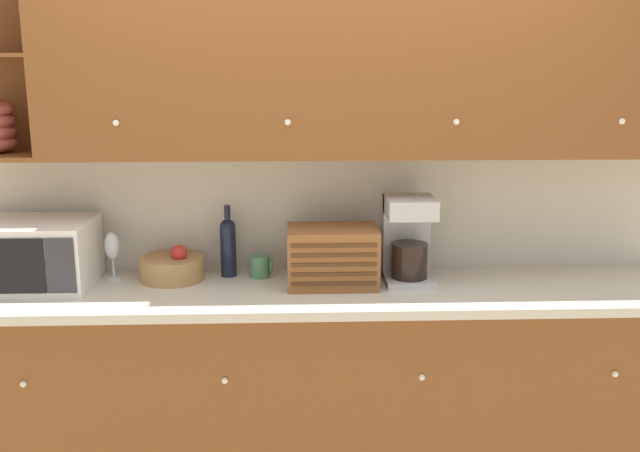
# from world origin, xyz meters

# --- Properties ---
(ground_plane) EXTENTS (24.00, 24.00, 0.00)m
(ground_plane) POSITION_xyz_m (0.00, 0.00, 0.00)
(ground_plane) COLOR tan
(wall_back) EXTENTS (5.60, 0.06, 2.60)m
(wall_back) POSITION_xyz_m (0.00, 0.03, 1.30)
(wall_back) COLOR silver
(wall_back) RESTS_ON ground_plane
(counter_unit) EXTENTS (3.22, 0.64, 0.95)m
(counter_unit) POSITION_xyz_m (0.00, -0.31, 0.47)
(counter_unit) COLOR brown
(counter_unit) RESTS_ON ground_plane
(backsplash_panel) EXTENTS (3.20, 0.01, 0.56)m
(backsplash_panel) POSITION_xyz_m (0.00, -0.01, 1.22)
(backsplash_panel) COLOR beige
(backsplash_panel) RESTS_ON counter_unit
(upper_cabinets) EXTENTS (3.20, 0.37, 0.89)m
(upper_cabinets) POSITION_xyz_m (0.16, -0.17, 1.95)
(upper_cabinets) COLOR brown
(upper_cabinets) RESTS_ON backsplash_panel
(microwave) EXTENTS (0.53, 0.40, 0.29)m
(microwave) POSITION_xyz_m (-1.26, -0.24, 1.09)
(microwave) COLOR silver
(microwave) RESTS_ON counter_unit
(wine_glass) EXTENTS (0.07, 0.07, 0.22)m
(wine_glass) POSITION_xyz_m (-0.93, -0.16, 1.09)
(wine_glass) COLOR silver
(wine_glass) RESTS_ON counter_unit
(fruit_basket) EXTENTS (0.29, 0.29, 0.17)m
(fruit_basket) POSITION_xyz_m (-0.67, -0.17, 1.00)
(fruit_basket) COLOR #A87F4C
(fruit_basket) RESTS_ON counter_unit
(wine_bottle) EXTENTS (0.07, 0.07, 0.33)m
(wine_bottle) POSITION_xyz_m (-0.42, -0.12, 1.09)
(wine_bottle) COLOR black
(wine_bottle) RESTS_ON counter_unit
(mug) EXTENTS (0.10, 0.09, 0.10)m
(mug) POSITION_xyz_m (-0.27, -0.15, 1.00)
(mug) COLOR #4C845B
(mug) RESTS_ON counter_unit
(bread_box) EXTENTS (0.39, 0.27, 0.26)m
(bread_box) POSITION_xyz_m (0.05, -0.28, 1.07)
(bread_box) COLOR brown
(bread_box) RESTS_ON counter_unit
(coffee_maker) EXTENTS (0.21, 0.24, 0.39)m
(coffee_maker) POSITION_xyz_m (0.39, -0.24, 1.14)
(coffee_maker) COLOR #B7B7BC
(coffee_maker) RESTS_ON counter_unit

